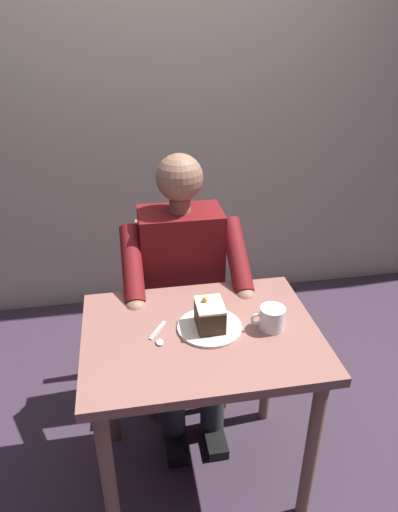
% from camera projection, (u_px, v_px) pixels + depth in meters
% --- Properties ---
extents(ground_plane, '(14.00, 14.00, 0.00)m').
position_uv_depth(ground_plane, '(201.00, 471.00, 1.98)').
color(ground_plane, '#382A39').
extents(cafe_rear_panel, '(6.40, 0.12, 3.00)m').
position_uv_depth(cafe_rear_panel, '(155.00, 62.00, 2.55)').
color(cafe_rear_panel, '#B8AC95').
rests_on(cafe_rear_panel, ground).
extents(dining_table, '(0.83, 0.63, 0.75)m').
position_uv_depth(dining_table, '(201.00, 358.00, 1.68)').
color(dining_table, '#8A5950').
rests_on(dining_table, ground).
extents(chair, '(0.42, 0.42, 0.88)m').
position_uv_depth(chair, '(180.00, 302.00, 2.28)').
color(chair, olive).
rests_on(chair, ground).
extents(seated_person, '(0.53, 0.58, 1.25)m').
position_uv_depth(seated_person, '(184.00, 292.00, 2.05)').
color(seated_person, maroon).
rests_on(seated_person, ground).
extents(dessert_plate, '(0.23, 0.23, 0.01)m').
position_uv_depth(dessert_plate, '(210.00, 327.00, 1.64)').
color(dessert_plate, silver).
rests_on(dessert_plate, dining_table).
extents(cake_slice, '(0.10, 0.12, 0.11)m').
position_uv_depth(cake_slice, '(210.00, 315.00, 1.61)').
color(cake_slice, '#362517').
rests_on(cake_slice, dessert_plate).
extents(coffee_cup, '(0.12, 0.09, 0.09)m').
position_uv_depth(coffee_cup, '(272.00, 318.00, 1.62)').
color(coffee_cup, white).
rests_on(coffee_cup, dining_table).
extents(dessert_spoon, '(0.07, 0.14, 0.01)m').
position_uv_depth(dessert_spoon, '(159.00, 337.00, 1.59)').
color(dessert_spoon, silver).
rests_on(dessert_spoon, dining_table).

